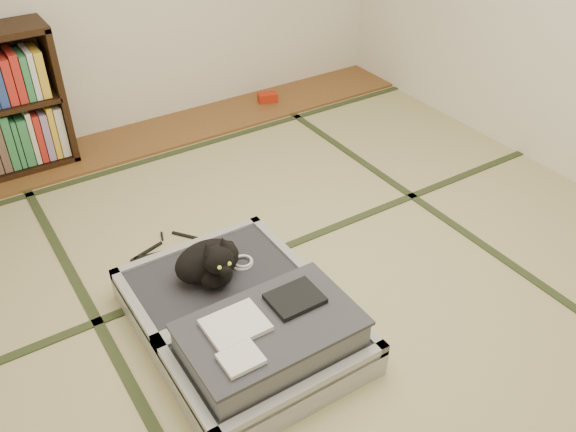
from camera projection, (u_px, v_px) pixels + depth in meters
floor at (317, 293)px, 3.07m from camera, size 4.50×4.50×0.00m
wood_strip at (160, 134)px, 4.44m from camera, size 4.00×0.50×0.02m
red_item at (268, 97)px, 4.84m from camera, size 0.17×0.13×0.07m
tatami_borders at (267, 242)px, 3.41m from camera, size 4.00×4.50×0.01m
suitcase at (245, 322)px, 2.75m from camera, size 0.83×1.11×0.33m
cat at (210, 263)px, 2.85m from camera, size 0.37×0.37×0.30m
cable_coil at (242, 262)px, 3.01m from camera, size 0.12×0.12×0.03m
hanger at (170, 247)px, 3.37m from camera, size 0.44×0.23×0.01m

